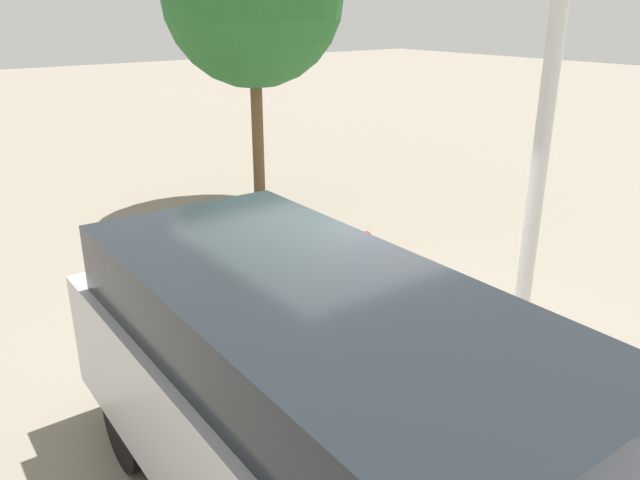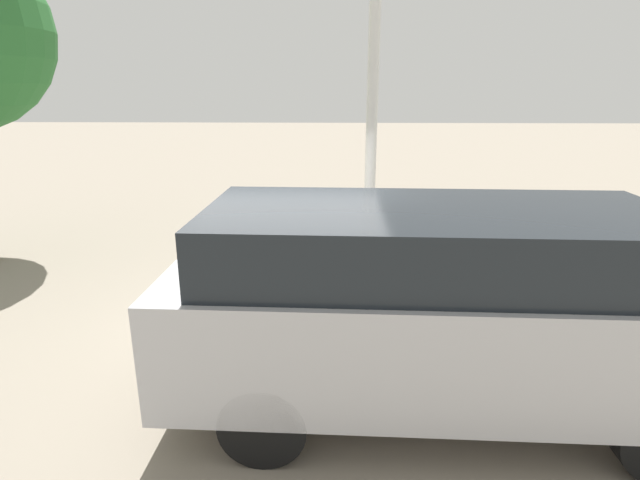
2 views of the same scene
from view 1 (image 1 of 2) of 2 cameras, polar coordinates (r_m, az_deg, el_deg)
The scene contains 4 objects.
ground_plane at distance 6.95m, azimuth 1.33°, elevation -11.78°, with size 80.00×80.00×0.00m, color gray.
parking_meter_near at distance 6.87m, azimuth 4.18°, elevation -2.17°, with size 0.22×0.15×1.45m.
lamp_post at distance 6.55m, azimuth 18.87°, elevation 1.91°, with size 0.44×0.44×5.42m.
parked_van at distance 4.47m, azimuth 0.15°, elevation -14.95°, with size 5.22×2.11×2.02m.
Camera 1 is at (4.56, -3.70, 3.71)m, focal length 35.00 mm.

